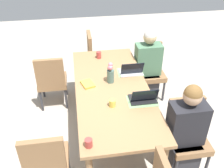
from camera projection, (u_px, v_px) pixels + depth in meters
ground_plane at (112, 129)px, 3.73m from camera, size 10.00×10.00×0.00m
dining_table at (112, 92)px, 3.37m from camera, size 2.21×0.95×0.74m
chair_far_left_near at (149, 68)px, 4.24m from camera, size 0.44×0.44×0.90m
person_far_left_near at (147, 69)px, 4.15m from camera, size 0.36×0.40×1.19m
chair_far_left_mid at (186, 131)px, 2.98m from camera, size 0.44×0.44×0.90m
person_far_left_mid at (184, 135)px, 2.90m from camera, size 0.36×0.40×1.19m
chair_head_left_left_far at (96, 54)px, 4.64m from camera, size 0.44×0.44×0.90m
chair_near_right_near at (46, 161)px, 2.63m from camera, size 0.44×0.44×0.90m
chair_near_right_mid at (52, 79)px, 3.94m from camera, size 0.44×0.44×0.90m
flower_vase at (110, 73)px, 3.36m from camera, size 0.11×0.10×0.29m
placemat_far_left_near at (130, 72)px, 3.64m from camera, size 0.27×0.37×0.00m
placemat_far_left_mid at (142, 101)px, 3.08m from camera, size 0.27×0.37×0.00m
laptop_far_left_near at (131, 71)px, 3.58m from camera, size 0.22×0.32×0.21m
laptop_far_left_mid at (143, 98)px, 3.06m from camera, size 0.22×0.32×0.20m
coffee_mug_near_left at (112, 103)px, 2.97m from camera, size 0.08×0.08×0.09m
coffee_mug_near_right at (89, 143)px, 2.45m from camera, size 0.08×0.08×0.09m
coffee_mug_centre_left at (99, 55)px, 3.98m from camera, size 0.08×0.08×0.11m
book_red_cover at (88, 84)px, 3.36m from camera, size 0.23×0.19×0.03m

